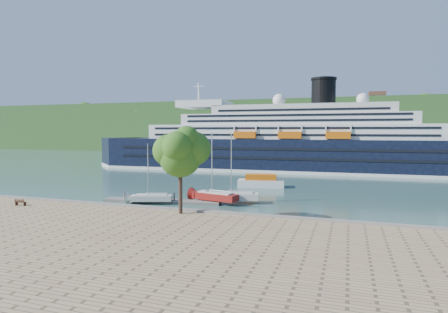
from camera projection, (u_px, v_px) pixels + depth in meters
ground at (138, 215)px, 45.82m from camera, size 400.00×400.00×0.00m
far_hillside at (297, 127)px, 182.15m from camera, size 400.00×50.00×24.00m
quay_coping at (137, 206)px, 45.55m from camera, size 220.00×0.50×0.30m
cruise_ship at (279, 125)px, 95.86m from camera, size 104.38×18.09×23.35m
park_bench at (21, 202)px, 46.80m from camera, size 1.45×0.80×0.88m
promenade_tree at (180, 167)px, 41.90m from camera, size 6.44×6.44×10.66m
floating_pontoon at (162, 201)px, 53.94m from camera, size 17.35×4.43×0.38m
sailboat_white_near at (151, 175)px, 52.61m from camera, size 6.54×3.69×8.16m
sailboat_red at (215, 170)px, 52.96m from camera, size 7.78×3.71×9.69m
sailboat_white_far at (235, 170)px, 53.25m from camera, size 7.65×3.59×9.54m
tender_launch at (261, 181)px, 68.59m from camera, size 8.86×4.25×2.35m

